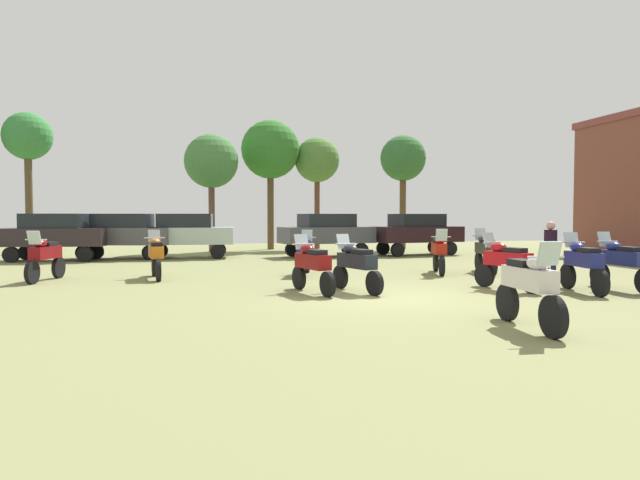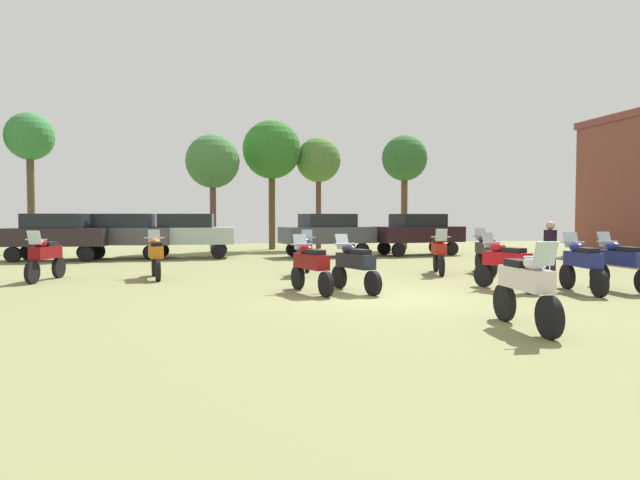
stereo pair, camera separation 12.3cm
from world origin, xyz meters
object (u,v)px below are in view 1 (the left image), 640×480
tree_1 (28,139)px  tree_6 (270,151)px  person_1 (550,248)px  tree_2 (211,162)px  car_3 (185,232)px  tree_3 (317,161)px  car_5 (327,232)px  motorcycle_10 (356,264)px  car_2 (55,233)px  motorcycle_3 (507,262)px  motorcycle_1 (305,253)px  motorcycle_5 (621,262)px  motorcycle_12 (312,264)px  car_4 (123,232)px  tree_4 (403,160)px  motorcycle_11 (439,252)px  motorcycle_6 (530,285)px  motorcycle_8 (485,251)px  motorcycle_2 (156,255)px  motorcycle_9 (583,263)px  motorcycle_7 (45,256)px

tree_1 → tree_6: (12.32, 1.14, -0.14)m
person_1 → tree_2: 19.13m
car_3 → tree_6: 8.55m
tree_3 → car_5: bearing=-97.4°
motorcycle_10 → car_2: car_2 is taller
motorcycle_3 → motorcycle_10: bearing=155.3°
motorcycle_1 → motorcycle_5: size_ratio=0.96×
person_1 → motorcycle_12: bearing=-139.8°
motorcycle_10 → car_4: (-7.28, 12.42, 0.46)m
tree_6 → tree_4: bearing=-9.1°
tree_6 → tree_1: bearing=-174.7°
motorcycle_3 → motorcycle_12: bearing=156.8°
motorcycle_11 → tree_1: bearing=-23.1°
motorcycle_10 → tree_3: tree_3 is taller
motorcycle_6 → tree_6: size_ratio=0.30×
motorcycle_6 → motorcycle_10: size_ratio=1.04×
car_3 → motorcycle_8: bearing=-127.4°
motorcycle_8 → tree_1: tree_1 is taller
tree_2 → motorcycle_10: bearing=-78.6°
tree_2 → motorcycle_6: bearing=-77.1°
motorcycle_10 → car_5: size_ratio=0.46×
motorcycle_2 → motorcycle_5: size_ratio=0.95×
tree_4 → car_3: bearing=-159.3°
motorcycle_8 → car_3: size_ratio=0.51×
motorcycle_3 → motorcycle_8: size_ratio=0.95×
motorcycle_3 → motorcycle_9: (1.62, -0.78, 0.01)m
car_4 → car_5: bearing=-82.9°
motorcycle_12 → tree_1: tree_1 is taller
motorcycle_11 → car_5: (-1.98, 8.24, 0.44)m
motorcycle_10 → car_5: 12.04m
tree_6 → motorcycle_12: bearing=-93.4°
motorcycle_5 → tree_1: (-19.05, 18.08, 5.01)m
car_2 → tree_3: bearing=-56.8°
motorcycle_6 → car_5: 16.94m
motorcycle_5 → tree_3: (-4.00, 19.40, 4.34)m
motorcycle_8 → motorcycle_3: bearing=-99.2°
motorcycle_7 → tree_1: bearing=-59.6°
motorcycle_3 → tree_1: (-16.24, 17.41, 5.02)m
car_3 → person_1: bearing=-136.4°
motorcycle_8 → motorcycle_10: (-5.43, -3.52, -0.02)m
motorcycle_1 → car_5: 8.14m
car_5 → car_2: bearing=78.7°
motorcycle_2 → car_5: bearing=38.7°
motorcycle_3 → motorcycle_11: 4.13m
motorcycle_5 → motorcycle_10: bearing=169.8°
motorcycle_6 → car_4: bearing=-59.5°
motorcycle_8 → car_4: (-12.71, 8.90, 0.44)m
tree_1 → motorcycle_9: bearing=-45.5°
tree_3 → motorcycle_10: bearing=-98.3°
motorcycle_9 → tree_3: 20.18m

